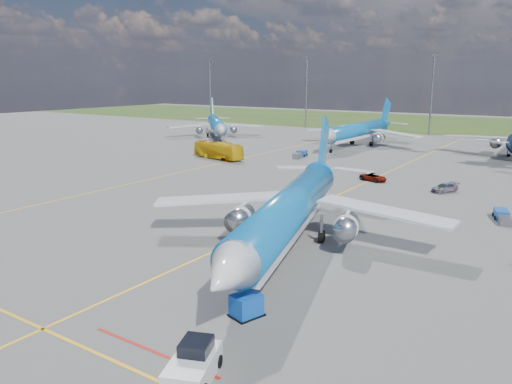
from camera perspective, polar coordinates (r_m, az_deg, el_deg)
The scene contains 15 objects.
ground at distance 49.03m, azimuth -3.31°, elevation -6.10°, with size 400.00×400.00×0.00m, color #5C5C5A.
grass_strip at distance 189.74m, azimuth 25.19°, elevation 6.86°, with size 400.00×80.00×0.01m, color #2D4719.
taxiway_lines at distance 72.19m, azimuth 10.10°, elevation -0.06°, with size 60.25×160.00×0.02m.
floodlight_masts at distance 148.12m, azimuth 27.09°, elevation 10.20°, with size 202.20×0.50×22.70m.
bg_jet_nw at distance 138.31m, azimuth -4.51°, elevation 6.23°, with size 28.75×37.74×9.88m, color #0C66B1, non-canonical shape.
bg_jet_nnw at distance 122.40m, azimuth 11.46°, elevation 5.15°, with size 30.90×40.55×10.62m, color #0C66B1, non-canonical shape.
main_airliner at distance 48.20m, azimuth 3.81°, elevation -6.45°, with size 32.25×42.33×11.09m, color #0C66B1, non-canonical shape.
pushback_tug at distance 28.78m, azimuth -7.13°, elevation -18.94°, with size 3.53×5.87×1.98m.
uld_container at distance 34.96m, azimuth -1.12°, elevation -12.81°, with size 1.54×1.93×1.54m, color #0D4AB8.
apron_bus at distance 101.19m, azimuth -4.34°, elevation 4.76°, with size 2.86×12.21×3.40m, color #E8B80D.
service_car_a at distance 99.19m, azimuth -3.02°, elevation 4.00°, with size 1.53×3.81×1.30m, color #999999.
service_car_b at distance 81.18m, azimuth 13.26°, elevation 1.66°, with size 2.04×4.42×1.23m, color #999999.
service_car_c at distance 76.29m, azimuth 20.76°, elevation 0.46°, with size 1.75×4.31×1.25m, color #999999.
baggage_tug_w at distance 63.57m, azimuth 26.34°, elevation -2.53°, with size 2.61×5.03×1.09m.
baggage_tug_c at distance 103.70m, azimuth 5.07°, elevation 4.32°, with size 2.53×5.78×1.26m.
Camera 1 is at (27.95, -36.99, 15.93)m, focal length 35.00 mm.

